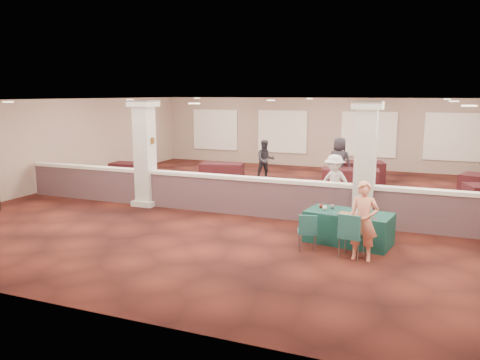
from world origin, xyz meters
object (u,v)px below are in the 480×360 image
at_px(conf_chair_main, 351,232).
at_px(attendee_a, 265,160).
at_px(woman, 363,221).
at_px(far_table_front_center, 350,180).
at_px(far_table_back_left, 222,172).
at_px(conf_chair_side, 307,229).
at_px(far_table_back_center, 357,172).
at_px(attendee_b, 334,182).
at_px(attendee_d, 339,162).
at_px(near_table, 348,228).
at_px(far_table_front_left, 132,171).

relative_size(conf_chair_main, attendee_a, 0.61).
distance_m(woman, far_table_front_center, 7.14).
bearing_deg(far_table_back_left, conf_chair_main, -49.79).
bearing_deg(conf_chair_side, far_table_back_center, 74.24).
relative_size(attendee_b, attendee_d, 0.90).
bearing_deg(attendee_d, far_table_front_center, 143.05).
height_order(far_table_front_center, far_table_back_left, far_table_front_center).
xyz_separation_m(far_table_front_center, attendee_b, (-0.02, -3.00, 0.43)).
bearing_deg(near_table, far_table_back_center, 105.52).
height_order(conf_chair_main, far_table_front_center, conf_chair_main).
bearing_deg(far_table_back_center, conf_chair_main, -83.11).
height_order(attendee_b, attendee_d, attendee_d).
bearing_deg(attendee_a, conf_chair_main, -91.38).
relative_size(far_table_front_center, far_table_back_center, 0.99).
xyz_separation_m(far_table_front_left, attendee_a, (5.00, 1.94, 0.46)).
bearing_deg(attendee_b, attendee_a, 149.72).
xyz_separation_m(woman, far_table_front_center, (-1.31, 7.01, -0.43)).
relative_size(near_table, attendee_a, 1.20).
relative_size(far_table_back_center, attendee_b, 1.19).
distance_m(far_table_back_left, attendee_d, 4.59).
distance_m(far_table_back_center, attendee_b, 4.84).
relative_size(conf_chair_side, attendee_b, 0.50).
relative_size(conf_chair_side, far_table_back_center, 0.42).
xyz_separation_m(near_table, conf_chair_side, (-0.75, -0.86, 0.12)).
distance_m(conf_chair_main, far_table_back_center, 8.92).
distance_m(woman, attendee_d, 7.73).
xyz_separation_m(woman, far_table_back_left, (-6.35, 7.21, -0.48)).
distance_m(conf_chair_side, attendee_a, 8.66).
relative_size(woman, far_table_back_left, 0.98).
height_order(attendee_a, attendee_d, attendee_d).
relative_size(far_table_front_left, attendee_d, 0.88).
xyz_separation_m(conf_chair_side, attendee_a, (-3.62, 7.86, 0.30)).
bearing_deg(conf_chair_side, far_table_back_left, 109.62).
bearing_deg(far_table_back_left, far_table_back_center, 17.83).
bearing_deg(conf_chair_main, far_table_front_left, 156.35).
height_order(conf_chair_side, far_table_back_center, conf_chair_side).
distance_m(woman, attendee_b, 4.23).
distance_m(far_table_front_left, attendee_b, 8.74).
bearing_deg(attendee_a, attendee_b, -80.04).
bearing_deg(far_table_front_left, far_table_front_center, 6.28).
distance_m(near_table, far_table_back_left, 8.57).
distance_m(woman, attendee_a, 9.34).
xyz_separation_m(conf_chair_main, attendee_d, (-1.57, 7.53, 0.35)).
distance_m(far_table_front_center, far_table_back_left, 5.05).
xyz_separation_m(near_table, woman, (0.44, -1.01, 0.46)).
distance_m(woman, far_table_back_center, 8.94).
distance_m(near_table, conf_chair_side, 1.15).
xyz_separation_m(conf_chair_side, woman, (1.19, -0.15, 0.34)).
height_order(woman, far_table_front_center, woman).
bearing_deg(attendee_d, attendee_b, 105.78).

